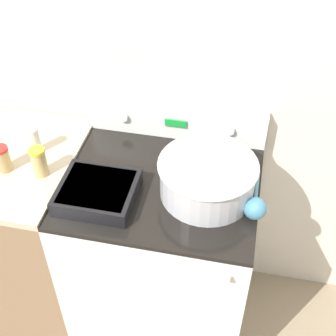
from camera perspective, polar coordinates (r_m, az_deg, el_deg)
kitchen_wall at (r=1.87m, az=1.57°, el=13.41°), size 8.00×0.05×2.50m
stove_range at (r=2.13m, az=-0.63°, el=-10.48°), size 0.75×0.67×0.91m
control_panel at (r=1.96m, az=1.10°, el=5.83°), size 0.75×0.07×0.16m
side_counter at (r=2.29m, az=-15.75°, el=-7.51°), size 0.47×0.64×0.92m
mixing_bowl at (r=1.70m, az=4.83°, el=-1.05°), size 0.36×0.36×0.15m
casserole_dish at (r=1.73m, az=-8.61°, el=-2.82°), size 0.28×0.25×0.06m
ladle at (r=1.68m, az=10.59°, el=-4.71°), size 0.08×0.27×0.08m
spice_jar_yellow_cap at (r=1.83m, az=-15.43°, el=0.74°), size 0.06×0.06×0.12m
spice_jar_white_cap at (r=1.95m, az=-15.97°, el=3.32°), size 0.05×0.05×0.12m
spice_jar_red_cap at (r=1.90m, az=-19.52°, el=1.08°), size 0.06×0.06×0.11m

